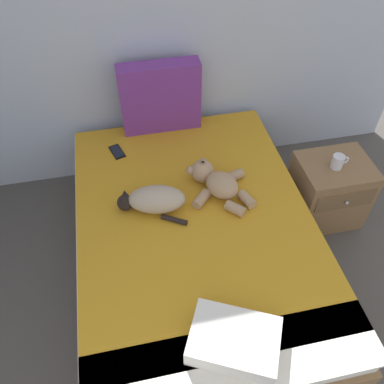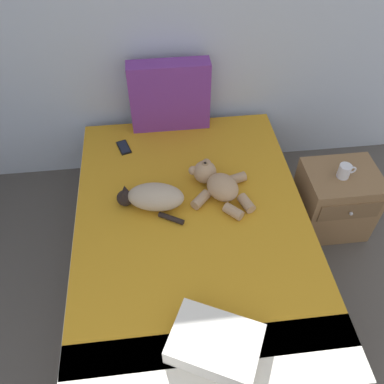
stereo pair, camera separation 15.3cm
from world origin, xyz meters
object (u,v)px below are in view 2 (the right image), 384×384
at_px(cat, 153,197).
at_px(nightstand, 335,200).
at_px(teddy_bear, 217,183).
at_px(throw_pillow, 215,344).
at_px(bed, 192,244).
at_px(cell_phone, 124,147).
at_px(patterned_cushion, 170,96).
at_px(mug, 345,171).

distance_m(cat, nightstand, 1.31).
xyz_separation_m(teddy_bear, nightstand, (0.86, 0.04, -0.32)).
xyz_separation_m(throw_pillow, nightstand, (1.03, 1.03, -0.30)).
relative_size(bed, cell_phone, 12.42).
relative_size(patterned_cushion, cell_phone, 3.45).
relative_size(teddy_bear, nightstand, 0.93).
height_order(patterned_cushion, cat, patterned_cushion).
height_order(bed, patterned_cushion, patterned_cushion).
height_order(bed, cell_phone, cell_phone).
relative_size(patterned_cushion, teddy_bear, 1.18).
bearing_deg(mug, bed, -166.92).
distance_m(patterned_cushion, mug, 1.28).
bearing_deg(throw_pillow, cat, 104.55).
bearing_deg(mug, teddy_bear, -178.13).
relative_size(patterned_cushion, mug, 4.67).
height_order(cell_phone, nightstand, cell_phone).
distance_m(bed, cat, 0.42).
bearing_deg(nightstand, bed, -166.37).
distance_m(throw_pillow, mug, 1.43).
bearing_deg(bed, mug, 13.08).
bearing_deg(bed, teddy_bear, 49.24).
distance_m(cat, mug, 1.25).
distance_m(bed, nightstand, 1.07).
distance_m(teddy_bear, cell_phone, 0.76).
height_order(teddy_bear, cell_phone, teddy_bear).
relative_size(throw_pillow, nightstand, 0.78).
bearing_deg(throw_pillow, cell_phone, 105.84).
relative_size(teddy_bear, cell_phone, 2.93).
bearing_deg(cell_phone, patterned_cushion, 32.08).
height_order(patterned_cushion, cell_phone, patterned_cushion).
bearing_deg(patterned_cushion, cell_phone, -147.92).
distance_m(nightstand, mug, 0.30).
bearing_deg(bed, cell_phone, 120.26).
bearing_deg(cat, teddy_bear, 10.18).
xyz_separation_m(patterned_cushion, cat, (-0.17, -0.78, -0.18)).
bearing_deg(patterned_cushion, bed, -86.65).
height_order(patterned_cushion, nightstand, patterned_cushion).
height_order(nightstand, mug, mug).
height_order(cell_phone, throw_pillow, throw_pillow).
distance_m(patterned_cushion, throw_pillow, 1.71).
distance_m(bed, teddy_bear, 0.43).
relative_size(cat, nightstand, 0.82).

